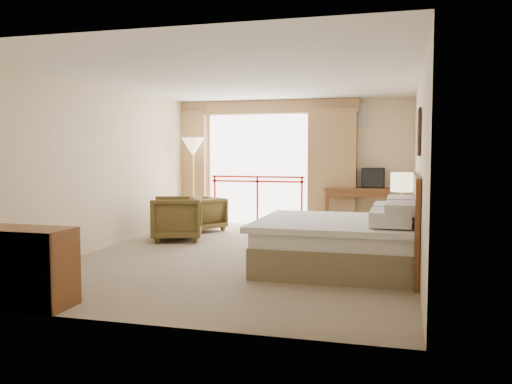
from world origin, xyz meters
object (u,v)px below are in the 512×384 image
(side_table, at_px, (176,216))
(dresser, at_px, (14,267))
(bed, at_px, (342,242))
(wastebasket, at_px, (337,225))
(table_lamp, at_px, (402,183))
(desk, at_px, (358,196))
(floor_lamp, at_px, (193,150))
(armchair_far, at_px, (203,231))
(armchair_near, at_px, (177,240))
(nightstand, at_px, (401,235))
(tv, at_px, (373,178))

(side_table, height_order, dresser, dresser)
(bed, relative_size, wastebasket, 6.92)
(side_table, bearing_deg, table_lamp, -9.93)
(bed, height_order, dresser, bed)
(bed, relative_size, side_table, 3.65)
(desk, bearing_deg, wastebasket, -117.90)
(side_table, height_order, floor_lamp, floor_lamp)
(floor_lamp, bearing_deg, armchair_far, -54.99)
(wastebasket, distance_m, dresser, 6.60)
(desk, xyz_separation_m, floor_lamp, (-3.47, -0.51, 0.96))
(side_table, distance_m, floor_lamp, 2.00)
(armchair_far, bearing_deg, side_table, 18.28)
(desk, relative_size, side_table, 2.26)
(table_lamp, distance_m, desk, 2.95)
(wastebasket, xyz_separation_m, armchair_near, (-2.69, -1.76, -0.15))
(nightstand, bearing_deg, tv, 99.97)
(side_table, xyz_separation_m, floor_lamp, (-0.28, 1.55, 1.23))
(armchair_far, height_order, floor_lamp, floor_lamp)
(table_lamp, bearing_deg, side_table, 170.07)
(bed, distance_m, table_lamp, 1.63)
(tv, bearing_deg, bed, -96.59)
(nightstand, distance_m, desk, 2.98)
(wastebasket, bearing_deg, side_table, -153.44)
(nightstand, relative_size, side_table, 1.10)
(bed, xyz_separation_m, wastebasket, (-0.45, 3.36, -0.22))
(table_lamp, height_order, tv, table_lamp)
(desk, bearing_deg, nightstand, -72.04)
(table_lamp, distance_m, dresser, 5.54)
(table_lamp, bearing_deg, armchair_far, 157.60)
(nightstand, xyz_separation_m, floor_lamp, (-4.35, 2.31, 1.31))
(armchair_far, height_order, dresser, dresser)
(side_table, bearing_deg, nightstand, -10.61)
(tv, bearing_deg, desk, 164.17)
(tv, relative_size, side_table, 0.78)
(desk, relative_size, armchair_near, 1.50)
(armchair_far, relative_size, side_table, 1.29)
(bed, bearing_deg, desk, 91.49)
(side_table, bearing_deg, wastebasket, 26.56)
(wastebasket, bearing_deg, armchair_far, -168.79)
(nightstand, bearing_deg, floor_lamp, 150.08)
(nightstand, height_order, desk, desk)
(side_table, relative_size, dresser, 0.47)
(wastebasket, bearing_deg, bed, -82.29)
(armchair_near, relative_size, floor_lamp, 0.46)
(table_lamp, bearing_deg, nightstand, -90.00)
(bed, relative_size, floor_lamp, 1.12)
(table_lamp, xyz_separation_m, tv, (-0.58, 2.71, -0.06))
(tv, distance_m, side_table, 4.08)
(desk, height_order, floor_lamp, floor_lamp)
(armchair_near, bearing_deg, armchair_far, 159.61)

